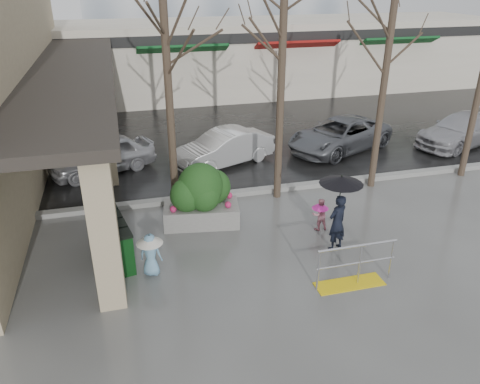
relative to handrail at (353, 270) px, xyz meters
name	(u,v)px	position (x,y,z in m)	size (l,w,h in m)	color
ground	(278,264)	(-1.36, 1.20, -0.38)	(120.00, 120.00, 0.00)	#51514F
street_asphalt	(169,81)	(-1.36, 23.20, -0.37)	(120.00, 36.00, 0.01)	black
curb	(237,193)	(-1.36, 5.20, -0.30)	(120.00, 0.30, 0.15)	gray
canopy_slab	(70,64)	(-6.16, 9.20, 3.25)	(2.80, 18.00, 0.25)	#2D2823
pillar_front	(104,232)	(-5.26, 0.70, 1.37)	(0.55, 0.55, 3.50)	tan
pillar_back	(104,133)	(-5.26, 7.20, 1.37)	(0.55, 0.55, 3.50)	tan
storefront_row	(210,58)	(0.64, 19.17, 1.64)	(34.00, 6.74, 4.00)	beige
handrail	(353,270)	(0.00, 0.00, 0.00)	(1.90, 0.50, 1.03)	yellow
tree_west	(165,31)	(-3.36, 4.80, 4.71)	(3.20, 3.20, 6.80)	#382B21
tree_midwest	(283,22)	(-0.16, 4.80, 4.86)	(3.20, 3.20, 7.00)	#382B21
tree_mideast	(391,32)	(3.14, 4.80, 4.48)	(3.20, 3.20, 6.50)	#382B21
woman	(339,206)	(0.27, 1.49, 0.85)	(1.07, 1.07, 2.05)	black
child_pink	(320,212)	(0.28, 2.53, 0.14)	(0.46, 0.46, 0.91)	pink
child_blue	(150,251)	(-4.36, 1.55, 0.26)	(0.62, 0.62, 1.06)	#6B9DBF
planter	(201,195)	(-2.77, 3.69, 0.49)	(2.20, 1.34, 1.80)	gray
news_boxes	(117,238)	(-5.11, 2.49, 0.16)	(0.80, 1.98, 1.08)	#0E3D14
car_a	(102,155)	(-5.47, 8.30, 0.25)	(1.49, 3.70, 1.26)	#AEAFB3
car_b	(224,148)	(-1.16, 7.93, 0.25)	(1.33, 3.82, 1.26)	white
car_c	(339,135)	(3.61, 8.26, 0.25)	(2.09, 4.53, 1.26)	slate
car_d	(461,130)	(8.69, 7.58, 0.25)	(1.77, 4.34, 1.26)	#AAA9AE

